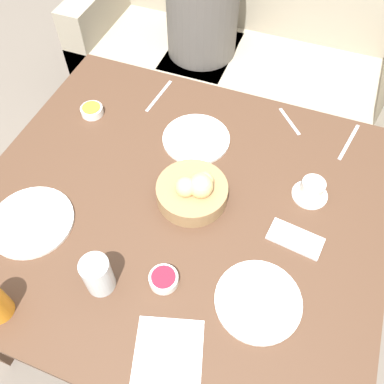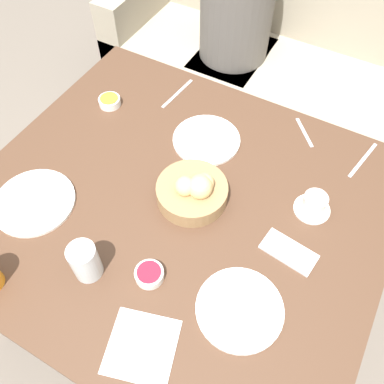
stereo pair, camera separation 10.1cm
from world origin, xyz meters
The scene contains 17 objects.
ground_plane centered at (0.00, 0.00, 0.00)m, with size 10.00×10.00×0.00m, color #6B6056.
dining_table centered at (0.00, 0.00, 0.62)m, with size 1.21×1.08×0.70m.
couch centered at (-0.13, 1.20, 0.33)m, with size 1.66×0.70×0.90m.
seated_person centered at (-0.30, 1.05, 0.50)m, with size 0.33×0.43×1.18m.
bread_basket centered at (0.04, 0.03, 0.74)m, with size 0.21×0.21×0.11m.
plate_near_left centered at (-0.37, -0.21, 0.71)m, with size 0.24×0.24×0.01m.
plate_near_right centered at (0.30, -0.20, 0.71)m, with size 0.22×0.22×0.01m.
plate_far_center centered at (-0.04, 0.26, 0.71)m, with size 0.22×0.22×0.01m.
water_tumbler centered at (-0.09, -0.30, 0.76)m, with size 0.07×0.07×0.11m.
coffee_cup centered at (0.36, 0.17, 0.73)m, with size 0.11×0.11×0.06m.
jam_bowl_berry centered at (0.06, -0.24, 0.72)m, with size 0.08×0.08×0.03m.
jam_bowl_honey centered at (-0.42, 0.25, 0.72)m, with size 0.08×0.08×0.03m.
fork_silver centered at (-0.24, 0.41, 0.70)m, with size 0.03×0.18×0.00m.
knife_silver centered at (0.44, 0.43, 0.70)m, with size 0.05×0.18×0.00m.
spoon_coffee centered at (0.23, 0.45, 0.70)m, with size 0.10×0.11×0.00m.
napkin centered at (0.14, -0.40, 0.70)m, with size 0.20×0.20×0.00m.
cell_phone centered at (0.35, 0.01, 0.71)m, with size 0.16×0.09×0.01m.
Camera 1 is at (0.28, -0.61, 1.70)m, focal length 38.00 mm.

